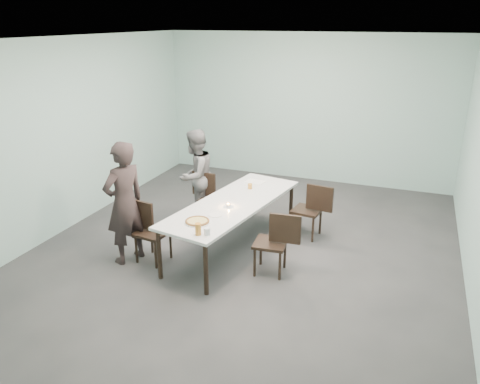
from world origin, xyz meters
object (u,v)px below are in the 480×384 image
(diner_near, at_px, (125,203))
(amber_tumbler, at_px, (250,186))
(chair_far_left, at_px, (210,194))
(beer_glass, at_px, (198,229))
(water_tumbler, at_px, (207,231))
(tealight, at_px, (228,205))
(table, at_px, (233,206))
(diner_far, at_px, (196,176))
(pizza, at_px, (197,221))
(chair_near_left, at_px, (148,227))
(side_plate, at_px, (215,215))
(chair_near_right, at_px, (276,239))
(chair_far_right, at_px, (312,207))

(diner_near, distance_m, amber_tumbler, 1.96)
(chair_far_left, relative_size, beer_glass, 5.80)
(water_tumbler, relative_size, amber_tumbler, 1.12)
(tealight, relative_size, amber_tumbler, 0.70)
(table, relative_size, diner_far, 1.74)
(chair_far_left, distance_m, pizza, 1.71)
(chair_near_left, distance_m, diner_near, 0.47)
(chair_far_left, bearing_deg, water_tumbler, -63.71)
(beer_glass, distance_m, amber_tumbler, 1.78)
(pizza, xyz_separation_m, tealight, (0.17, 0.65, 0.00))
(table, xyz_separation_m, water_tumbler, (0.11, -1.12, 0.10))
(chair_near_left, distance_m, diner_far, 1.57)
(diner_near, xyz_separation_m, side_plate, (1.22, 0.31, -0.11))
(chair_near_right, height_order, pizza, chair_near_right)
(table, distance_m, chair_far_left, 1.06)
(chair_near_left, bearing_deg, side_plate, 19.16)
(chair_far_right, height_order, diner_far, diner_far)
(chair_far_right, height_order, side_plate, chair_far_right)
(diner_near, height_order, diner_far, diner_near)
(tealight, bearing_deg, chair_far_right, 45.80)
(side_plate, xyz_separation_m, amber_tumbler, (0.09, 1.15, 0.04))
(chair_far_right, bearing_deg, chair_near_left, 45.34)
(beer_glass, bearing_deg, water_tumbler, 21.97)
(chair_far_left, xyz_separation_m, water_tumbler, (0.82, -1.88, 0.29))
(beer_glass, xyz_separation_m, amber_tumbler, (0.03, 1.78, -0.03))
(chair_near_right, bearing_deg, tealight, -22.94)
(water_tumbler, bearing_deg, tealight, 95.98)
(chair_far_right, relative_size, side_plate, 4.83)
(side_plate, height_order, water_tumbler, water_tumbler)
(side_plate, height_order, tealight, tealight)
(chair_far_left, height_order, pizza, chair_far_left)
(table, bearing_deg, amber_tumbler, 85.99)
(chair_far_left, distance_m, diner_far, 0.40)
(pizza, bearing_deg, tealight, 75.11)
(chair_far_right, xyz_separation_m, diner_near, (-2.26, -1.66, 0.37))
(pizza, height_order, side_plate, pizza)
(chair_near_left, height_order, side_plate, chair_near_left)
(chair_far_right, xyz_separation_m, tealight, (-0.99, -1.01, 0.27))
(amber_tumbler, bearing_deg, side_plate, -94.29)
(chair_near_right, height_order, diner_near, diner_near)
(pizza, xyz_separation_m, amber_tumbler, (0.20, 1.46, 0.02))
(chair_far_right, height_order, diner_near, diner_near)
(chair_far_right, xyz_separation_m, side_plate, (-1.04, -1.35, 0.25))
(diner_near, bearing_deg, chair_near_left, 134.63)
(chair_near_left, distance_m, chair_far_left, 1.51)
(pizza, xyz_separation_m, water_tumbler, (0.27, -0.28, 0.03))
(tealight, bearing_deg, chair_far_left, 127.14)
(chair_far_right, bearing_deg, diner_near, 43.96)
(chair_far_left, bearing_deg, chair_far_right, 4.74)
(chair_near_left, bearing_deg, water_tumbler, -12.02)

